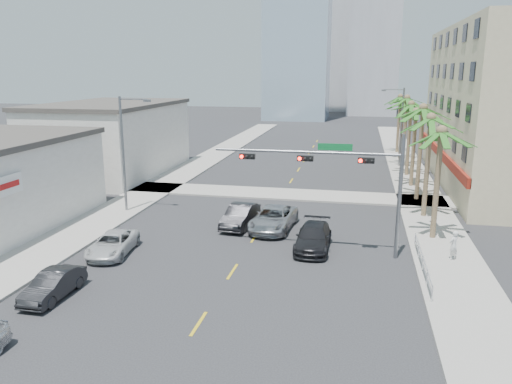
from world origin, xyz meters
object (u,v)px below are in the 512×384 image
at_px(car_parked_mid, 53,285).
at_px(car_lane_right, 313,237).
at_px(car_parked_far, 113,244).
at_px(pedestrian, 454,245).
at_px(car_lane_center, 273,218).
at_px(traffic_signal_mast, 344,173).
at_px(car_lane_left, 240,216).

distance_m(car_parked_mid, car_lane_right, 15.19).
bearing_deg(car_parked_far, pedestrian, 1.70).
bearing_deg(car_lane_center, car_lane_right, -42.59).
xyz_separation_m(car_parked_mid, car_lane_right, (11.83, 9.52, 0.08)).
relative_size(traffic_signal_mast, car_parked_far, 2.40).
distance_m(car_parked_far, car_lane_left, 9.42).
relative_size(car_lane_center, pedestrian, 3.26).
height_order(traffic_signal_mast, car_lane_left, traffic_signal_mast).
xyz_separation_m(car_parked_far, car_lane_left, (6.30, 7.00, 0.14)).
relative_size(car_parked_mid, car_lane_center, 0.70).
bearing_deg(car_parked_mid, car_parked_far, 90.70).
distance_m(traffic_signal_mast, car_lane_right, 4.71).
bearing_deg(car_lane_right, car_lane_left, 147.60).
bearing_deg(car_parked_mid, traffic_signal_mast, 33.85).
bearing_deg(car_lane_center, pedestrian, -14.29).
xyz_separation_m(traffic_signal_mast, car_lane_center, (-4.86, 4.04, -4.28)).
bearing_deg(car_lane_center, car_parked_far, -137.12).
distance_m(traffic_signal_mast, car_lane_left, 9.45).
bearing_deg(car_parked_far, car_lane_center, 31.49).
bearing_deg(car_lane_right, car_parked_far, -163.41).
xyz_separation_m(car_parked_far, car_lane_right, (11.83, 3.42, 0.09)).
bearing_deg(pedestrian, car_parked_far, -36.38).
distance_m(traffic_signal_mast, car_lane_center, 7.63).
bearing_deg(car_parked_mid, pedestrian, 24.88).
relative_size(car_lane_left, car_lane_center, 0.84).
height_order(car_lane_left, car_lane_center, car_lane_center).
height_order(traffic_signal_mast, car_lane_right, traffic_signal_mast).
xyz_separation_m(traffic_signal_mast, car_parked_mid, (-13.58, -8.87, -4.41)).
bearing_deg(car_parked_far, car_lane_left, 41.49).
distance_m(traffic_signal_mast, car_parked_far, 14.55).
xyz_separation_m(traffic_signal_mast, pedestrian, (6.43, 0.11, -4.05)).
bearing_deg(car_lane_left, car_lane_right, -27.39).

